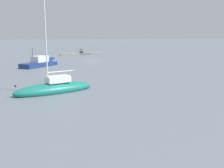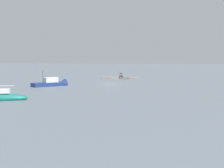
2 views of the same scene
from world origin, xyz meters
The scene contains 6 objects.
ground_plane centered at (0.00, 0.00, 0.00)m, with size 500.00×500.00×0.00m, color slate.
seawall_pier centered at (0.00, -16.41, 0.27)m, with size 10.98×1.70×0.54m.
person_seated_dark_left centered at (-0.68, -16.41, 0.79)m, with size 0.49×0.66×0.73m.
person_seated_maroon_right centered at (-0.12, -16.21, 0.79)m, with size 0.49×0.66×0.73m.
umbrella_open_black centered at (-0.39, -16.43, 1.66)m, with size 1.33×1.33×1.29m.
motorboat_navy_mid centered at (11.37, 8.04, 0.46)m, with size 6.97×7.36×4.36m.
Camera 2 is at (-12.93, 72.69, 6.16)m, focal length 49.74 mm.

